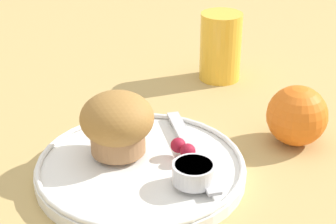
{
  "coord_description": "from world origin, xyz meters",
  "views": [
    {
      "loc": [
        0.45,
        -0.31,
        0.36
      ],
      "look_at": [
        -0.0,
        0.06,
        0.06
      ],
      "focal_mm": 60.0,
      "sensor_mm": 36.0,
      "label": 1
    }
  ],
  "objects": [
    {
      "name": "ground_plane",
      "position": [
        0.0,
        0.0,
        0.0
      ],
      "size": [
        3.0,
        3.0,
        0.0
      ],
      "primitive_type": "plane",
      "color": "tan"
    },
    {
      "name": "plate",
      "position": [
        0.02,
        0.0,
        0.01
      ],
      "size": [
        0.24,
        0.24,
        0.02
      ],
      "color": "white",
      "rests_on": "ground_plane"
    },
    {
      "name": "muffin",
      "position": [
        -0.02,
        -0.01,
        0.06
      ],
      "size": [
        0.08,
        0.08,
        0.07
      ],
      "color": "#9E7047",
      "rests_on": "plate"
    },
    {
      "name": "cream_ramekin",
      "position": [
        0.09,
        0.02,
        0.03
      ],
      "size": [
        0.05,
        0.05,
        0.02
      ],
      "color": "silver",
      "rests_on": "plate"
    },
    {
      "name": "berry_pair",
      "position": [
        0.04,
        0.04,
        0.03
      ],
      "size": [
        0.03,
        0.02,
        0.02
      ],
      "color": "maroon",
      "rests_on": "plate"
    },
    {
      "name": "butter_knife",
      "position": [
        0.04,
        0.06,
        0.02
      ],
      "size": [
        0.17,
        0.09,
        0.0
      ],
      "rotation": [
        0.0,
        0.0,
        -0.45
      ],
      "color": "#B7B7BC",
      "rests_on": "plate"
    },
    {
      "name": "orange_fruit",
      "position": [
        0.08,
        0.19,
        0.04
      ],
      "size": [
        0.08,
        0.08,
        0.08
      ],
      "color": "orange",
      "rests_on": "ground_plane"
    },
    {
      "name": "juice_glass",
      "position": [
        -0.12,
        0.26,
        0.05
      ],
      "size": [
        0.06,
        0.06,
        0.1
      ],
      "color": "gold",
      "rests_on": "ground_plane"
    }
  ]
}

